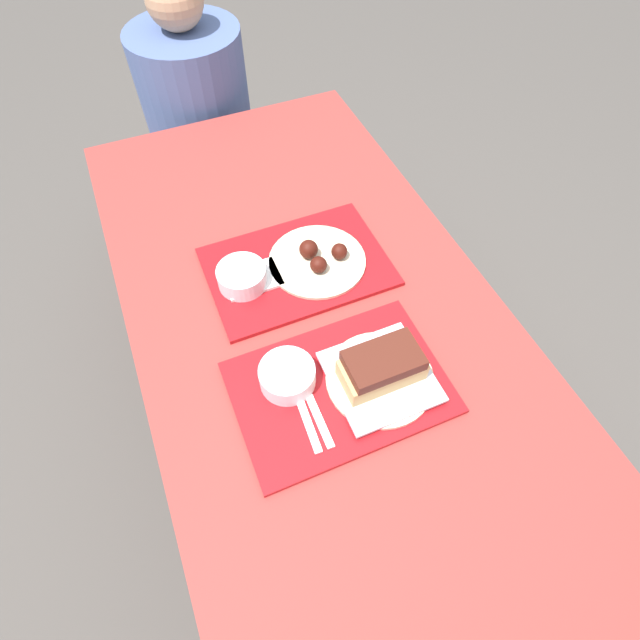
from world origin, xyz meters
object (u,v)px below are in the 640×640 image
object	(u,v)px
bowl_coleslaw_far	(242,276)
person_seated_across	(195,93)
wings_plate_far	(318,259)
tray_near	(339,387)
tray_far	(297,267)
bowl_coleslaw_near	(287,375)
brisket_sandwich_plate	(381,371)

from	to	relation	value
bowl_coleslaw_far	person_seated_across	world-z (taller)	person_seated_across
wings_plate_far	person_seated_across	xyz separation A→B (m)	(-0.08, 0.93, -0.06)
tray_near	tray_far	size ratio (longest dim) A/B	1.00
bowl_coleslaw_far	person_seated_across	bearing A→B (deg)	83.13
bowl_coleslaw_near	person_seated_across	distance (m)	1.22
brisket_sandwich_plate	bowl_coleslaw_far	world-z (taller)	brisket_sandwich_plate
bowl_coleslaw_near	brisket_sandwich_plate	xyz separation A→B (m)	(0.18, -0.07, 0.01)
tray_near	bowl_coleslaw_far	size ratio (longest dim) A/B	3.75
brisket_sandwich_plate	bowl_coleslaw_far	size ratio (longest dim) A/B	1.95
bowl_coleslaw_near	person_seated_across	bearing A→B (deg)	85.00
tray_near	bowl_coleslaw_near	distance (m)	0.11
tray_far	person_seated_across	size ratio (longest dim) A/B	0.67
tray_near	bowl_coleslaw_far	xyz separation A→B (m)	(-0.10, 0.34, 0.03)
tray_far	bowl_coleslaw_far	bearing A→B (deg)	-178.74
wings_plate_far	brisket_sandwich_plate	bearing A→B (deg)	-91.19
tray_far	bowl_coleslaw_near	xyz separation A→B (m)	(-0.13, -0.29, 0.03)
tray_far	bowl_coleslaw_far	world-z (taller)	bowl_coleslaw_far
bowl_coleslaw_far	wings_plate_far	world-z (taller)	wings_plate_far
bowl_coleslaw_far	tray_far	bearing A→B (deg)	1.26
tray_far	bowl_coleslaw_near	bearing A→B (deg)	-114.76
tray_far	wings_plate_far	xyz separation A→B (m)	(0.05, -0.01, 0.02)
brisket_sandwich_plate	bowl_coleslaw_far	xyz separation A→B (m)	(-0.18, 0.36, -0.01)
tray_near	bowl_coleslaw_far	bearing A→B (deg)	106.32
tray_near	tray_far	bearing A→B (deg)	83.37
bowl_coleslaw_near	wings_plate_far	distance (m)	0.34
tray_near	wings_plate_far	bearing A→B (deg)	74.70
bowl_coleslaw_near	bowl_coleslaw_far	distance (m)	0.29
bowl_coleslaw_near	tray_far	bearing A→B (deg)	65.24
tray_far	brisket_sandwich_plate	distance (m)	0.37
bowl_coleslaw_near	brisket_sandwich_plate	size ratio (longest dim) A/B	0.51
wings_plate_far	bowl_coleslaw_far	bearing A→B (deg)	177.70
tray_far	brisket_sandwich_plate	bearing A→B (deg)	-83.08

